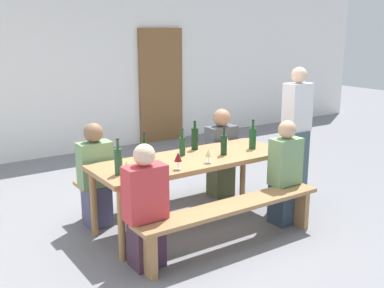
# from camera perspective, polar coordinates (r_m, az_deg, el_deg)

# --- Properties ---
(ground_plane) EXTENTS (24.00, 24.00, 0.00)m
(ground_plane) POSITION_cam_1_polar(r_m,az_deg,el_deg) (5.12, -0.00, -9.83)
(ground_plane) COLOR slate
(back_wall) EXTENTS (14.00, 0.20, 3.20)m
(back_wall) POSITION_cam_1_polar(r_m,az_deg,el_deg) (8.02, -15.19, 10.19)
(back_wall) COLOR white
(back_wall) RESTS_ON ground
(wooden_door) EXTENTS (0.90, 0.06, 2.10)m
(wooden_door) POSITION_cam_1_polar(r_m,az_deg,el_deg) (8.66, -3.85, 7.22)
(wooden_door) COLOR brown
(wooden_door) RESTS_ON ground
(tasting_table) EXTENTS (2.15, 0.78, 0.75)m
(tasting_table) POSITION_cam_1_polar(r_m,az_deg,el_deg) (4.88, -0.00, -2.60)
(tasting_table) COLOR #9E7247
(tasting_table) RESTS_ON ground
(bench_near) EXTENTS (2.05, 0.30, 0.45)m
(bench_near) POSITION_cam_1_polar(r_m,az_deg,el_deg) (4.47, 5.01, -8.56)
(bench_near) COLOR #9E7247
(bench_near) RESTS_ON ground
(bench_far) EXTENTS (2.05, 0.30, 0.45)m
(bench_far) POSITION_cam_1_polar(r_m,az_deg,el_deg) (5.53, -4.00, -4.03)
(bench_far) COLOR #9E7247
(bench_far) RESTS_ON ground
(wine_bottle_0) EXTENTS (0.08, 0.08, 0.33)m
(wine_bottle_0) POSITION_cam_1_polar(r_m,az_deg,el_deg) (5.17, 0.35, 0.73)
(wine_bottle_0) COLOR #143319
(wine_bottle_0) RESTS_ON tasting_table
(wine_bottle_1) EXTENTS (0.06, 0.06, 0.30)m
(wine_bottle_1) POSITION_cam_1_polar(r_m,az_deg,el_deg) (4.93, -1.21, -0.20)
(wine_bottle_1) COLOR #194723
(wine_bottle_1) RESTS_ON tasting_table
(wine_bottle_2) EXTENTS (0.07, 0.07, 0.32)m
(wine_bottle_2) POSITION_cam_1_polar(r_m,az_deg,el_deg) (4.96, 3.97, -0.05)
(wine_bottle_2) COLOR #143319
(wine_bottle_2) RESTS_ON tasting_table
(wine_bottle_3) EXTENTS (0.08, 0.08, 0.34)m
(wine_bottle_3) POSITION_cam_1_polar(r_m,az_deg,el_deg) (5.25, 7.54, 0.78)
(wine_bottle_3) COLOR #194723
(wine_bottle_3) RESTS_ON tasting_table
(wine_bottle_4) EXTENTS (0.06, 0.06, 0.34)m
(wine_bottle_4) POSITION_cam_1_polar(r_m,az_deg,el_deg) (4.61, -5.92, -1.09)
(wine_bottle_4) COLOR #143319
(wine_bottle_4) RESTS_ON tasting_table
(wine_bottle_5) EXTENTS (0.07, 0.07, 0.35)m
(wine_bottle_5) POSITION_cam_1_polar(r_m,az_deg,el_deg) (4.32, -9.13, -2.08)
(wine_bottle_5) COLOR #234C2D
(wine_bottle_5) RESTS_ON tasting_table
(wine_glass_0) EXTENTS (0.08, 0.08, 0.14)m
(wine_glass_0) POSITION_cam_1_polar(r_m,az_deg,el_deg) (4.65, 2.08, -1.15)
(wine_glass_0) COLOR silver
(wine_glass_0) RESTS_ON tasting_table
(wine_glass_1) EXTENTS (0.08, 0.08, 0.17)m
(wine_glass_1) POSITION_cam_1_polar(r_m,az_deg,el_deg) (4.42, -1.74, -1.66)
(wine_glass_1) COLOR silver
(wine_glass_1) RESTS_ON tasting_table
(wine_glass_2) EXTENTS (0.08, 0.08, 0.16)m
(wine_glass_2) POSITION_cam_1_polar(r_m,az_deg,el_deg) (4.20, -8.12, -2.73)
(wine_glass_2) COLOR silver
(wine_glass_2) RESTS_ON tasting_table
(wine_glass_3) EXTENTS (0.07, 0.07, 0.15)m
(wine_glass_3) POSITION_cam_1_polar(r_m,az_deg,el_deg) (5.28, 4.22, 0.70)
(wine_glass_3) COLOR silver
(wine_glass_3) RESTS_ON tasting_table
(seated_guest_near_0) EXTENTS (0.37, 0.24, 1.13)m
(seated_guest_near_0) POSITION_cam_1_polar(r_m,az_deg,el_deg) (4.08, -5.78, -8.14)
(seated_guest_near_0) COLOR #3F293B
(seated_guest_near_0) RESTS_ON ground
(seated_guest_near_1) EXTENTS (0.33, 0.24, 1.15)m
(seated_guest_near_1) POSITION_cam_1_polar(r_m,az_deg,el_deg) (5.05, 11.46, -3.80)
(seated_guest_near_1) COLOR #2D3D50
(seated_guest_near_1) RESTS_ON ground
(seated_guest_far_0) EXTENTS (0.35, 0.24, 1.13)m
(seated_guest_far_0) POSITION_cam_1_polar(r_m,az_deg,el_deg) (4.99, -11.87, -4.08)
(seated_guest_far_0) COLOR #46476A
(seated_guest_far_0) RESTS_ON ground
(seated_guest_far_1) EXTENTS (0.38, 0.24, 1.12)m
(seated_guest_far_1) POSITION_cam_1_polar(r_m,az_deg,el_deg) (5.79, 3.63, -1.32)
(seated_guest_far_1) COLOR #4F5435
(seated_guest_far_1) RESTS_ON ground
(standing_host) EXTENTS (0.32, 0.24, 1.65)m
(standing_host) POSITION_cam_1_polar(r_m,az_deg,el_deg) (5.70, 12.76, 0.86)
(standing_host) COLOR #3F555F
(standing_host) RESTS_ON ground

